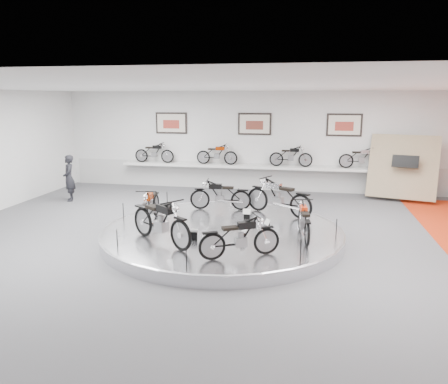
% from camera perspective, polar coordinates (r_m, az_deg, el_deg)
% --- Properties ---
extents(floor, '(16.00, 16.00, 0.00)m').
position_cam_1_polar(floor, '(11.53, -0.50, -6.66)').
color(floor, '#4F4F51').
rests_on(floor, ground).
extents(ceiling, '(16.00, 16.00, 0.00)m').
position_cam_1_polar(ceiling, '(10.92, -0.54, 13.63)').
color(ceiling, white).
rests_on(ceiling, wall_back).
extents(wall_back, '(16.00, 0.00, 16.00)m').
position_cam_1_polar(wall_back, '(17.91, 4.00, 6.63)').
color(wall_back, silver).
rests_on(wall_back, floor).
extents(wall_front, '(16.00, 0.00, 16.00)m').
position_cam_1_polar(wall_front, '(4.62, -18.46, -10.36)').
color(wall_front, silver).
rests_on(wall_front, floor).
extents(dado_band, '(15.68, 0.04, 1.10)m').
position_cam_1_polar(dado_band, '(18.09, 3.92, 2.04)').
color(dado_band, '#BCBCBA').
rests_on(dado_band, floor).
extents(display_platform, '(6.40, 6.40, 0.30)m').
position_cam_1_polar(display_platform, '(11.76, -0.21, -5.51)').
color(display_platform, silver).
rests_on(display_platform, floor).
extents(platform_rim, '(6.40, 6.40, 0.10)m').
position_cam_1_polar(platform_rim, '(11.73, -0.21, -4.95)').
color(platform_rim, '#B2B2BA').
rests_on(platform_rim, display_platform).
extents(shelf, '(11.00, 0.55, 0.10)m').
position_cam_1_polar(shelf, '(17.74, 3.83, 3.32)').
color(shelf, silver).
rests_on(shelf, wall_back).
extents(poster_left, '(1.35, 0.06, 0.88)m').
position_cam_1_polar(poster_left, '(18.57, -6.90, 8.93)').
color(poster_left, beige).
rests_on(poster_left, wall_back).
extents(poster_center, '(1.35, 0.06, 0.88)m').
position_cam_1_polar(poster_center, '(17.81, 4.02, 8.86)').
color(poster_center, beige).
rests_on(poster_center, wall_back).
extents(poster_right, '(1.35, 0.06, 0.88)m').
position_cam_1_polar(poster_right, '(17.73, 15.44, 8.44)').
color(poster_right, beige).
rests_on(poster_right, wall_back).
extents(display_panel, '(2.56, 1.52, 2.30)m').
position_cam_1_polar(display_panel, '(17.31, 22.32, 3.05)').
color(display_panel, '#9E8565').
rests_on(display_panel, floor).
extents(shelf_bike_a, '(1.22, 0.43, 0.73)m').
position_cam_1_polar(shelf_bike_a, '(18.67, -9.09, 4.92)').
color(shelf_bike_a, black).
rests_on(shelf_bike_a, shelf).
extents(shelf_bike_b, '(1.22, 0.43, 0.73)m').
position_cam_1_polar(shelf_bike_b, '(17.93, -0.93, 4.78)').
color(shelf_bike_b, '#7B1F00').
rests_on(shelf_bike_b, shelf).
extents(shelf_bike_c, '(1.22, 0.43, 0.73)m').
position_cam_1_polar(shelf_bike_c, '(17.56, 8.73, 4.48)').
color(shelf_bike_c, black).
rests_on(shelf_bike_c, shelf).
extents(shelf_bike_d, '(1.22, 0.43, 0.73)m').
position_cam_1_polar(shelf_bike_d, '(17.66, 17.53, 4.10)').
color(shelf_bike_d, '#ABABAF').
rests_on(shelf_bike_d, shelf).
extents(bike_a, '(1.98, 1.46, 1.11)m').
position_cam_1_polar(bike_a, '(13.06, 7.15, -0.61)').
color(bike_a, '#ABABAF').
rests_on(bike_a, display_platform).
extents(bike_b, '(1.67, 0.71, 0.95)m').
position_cam_1_polar(bike_b, '(13.56, -0.48, -0.37)').
color(bike_b, black).
rests_on(bike_b, display_platform).
extents(bike_c, '(0.78, 1.72, 0.98)m').
position_cam_1_polar(bike_c, '(12.40, -9.60, -1.67)').
color(bike_c, '#7B1F00').
rests_on(bike_c, display_platform).
extents(bike_d, '(1.95, 1.66, 1.13)m').
position_cam_1_polar(bike_d, '(10.53, -8.26, -3.71)').
color(bike_d, black).
rests_on(bike_d, display_platform).
extents(bike_e, '(1.65, 1.23, 0.93)m').
position_cam_1_polar(bike_e, '(9.54, 2.09, -5.91)').
color(bike_e, black).
rests_on(bike_e, display_platform).
extents(bike_f, '(0.77, 1.62, 0.91)m').
position_cam_1_polar(bike_f, '(11.00, 10.40, -3.66)').
color(bike_f, red).
rests_on(bike_f, display_platform).
extents(visitor, '(0.66, 0.74, 1.70)m').
position_cam_1_polar(visitor, '(16.98, -19.58, 1.72)').
color(visitor, black).
rests_on(visitor, floor).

